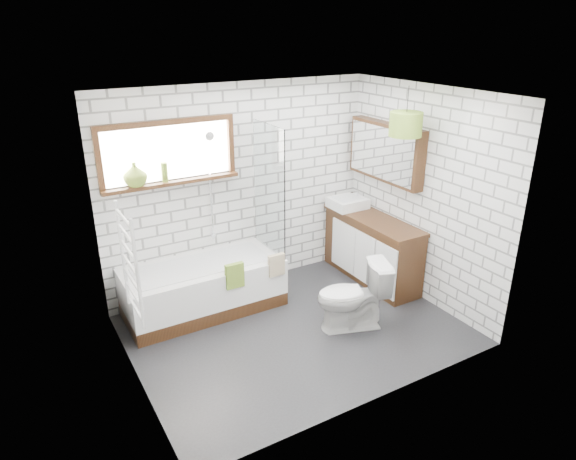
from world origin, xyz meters
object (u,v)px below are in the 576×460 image
vanity (372,249)px  toilet (352,296)px  bathtub (204,287)px  basin (348,203)px  pendant (406,124)px

vanity → toilet: (-0.91, -0.80, -0.04)m
bathtub → toilet: toilet is taller
basin → toilet: (-0.85, -1.27, -0.53)m
bathtub → pendant: bearing=-22.9°
basin → pendant: bearing=-91.5°
vanity → bathtub: bearing=170.6°
basin → bathtub: bearing=-176.9°
bathtub → toilet: bearing=-43.1°
bathtub → basin: size_ratio=3.97×
basin → toilet: basin is taller
vanity → pendant: size_ratio=4.22×
vanity → basin: (-0.06, 0.47, 0.49)m
bathtub → basin: bearing=3.1°
vanity → pendant: 1.76m
vanity → basin: size_ratio=3.30×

